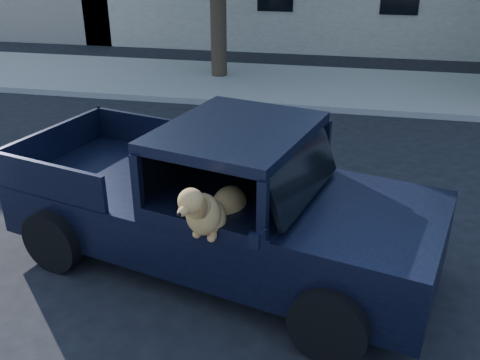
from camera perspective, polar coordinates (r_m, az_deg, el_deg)
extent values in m
plane|color=black|center=(6.33, 13.21, -13.72)|extent=(120.00, 120.00, 0.00)
cube|color=gray|center=(14.68, 12.97, 9.45)|extent=(60.00, 4.00, 0.15)
cube|color=black|center=(6.69, -2.26, -4.06)|extent=(5.62, 3.29, 0.67)
cube|color=black|center=(5.93, 13.91, -4.36)|extent=(1.98, 2.35, 0.16)
cube|color=black|center=(6.09, -0.33, 5.20)|extent=(2.01, 2.28, 0.12)
cube|color=black|center=(5.93, 6.81, 0.73)|extent=(0.69, 1.75, 0.57)
cube|color=black|center=(6.06, -0.51, -5.31)|extent=(0.68, 0.68, 0.39)
cube|color=black|center=(4.97, 1.56, -6.52)|extent=(0.11, 0.07, 0.16)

